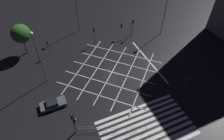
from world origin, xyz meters
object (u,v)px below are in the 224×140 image
traffic_light_median_north (94,33)px  traffic_light_nw_cross (48,45)px  street_lamp_west (36,48)px  waiting_car (53,104)px  traffic_light_ne_main (125,26)px  street_tree_near (21,34)px  traffic_light_sw_cross (73,120)px  street_lamp_east (167,2)px  traffic_light_ne_cross (133,25)px  traffic_light_se_main (183,83)px  traffic_light_sw_main (75,122)px

traffic_light_median_north → traffic_light_nw_cross: bearing=-89.4°
street_lamp_west → waiting_car: (0.01, -5.93, -6.90)m
traffic_light_ne_main → street_tree_near: 21.40m
waiting_car → traffic_light_nw_cross: bearing=81.2°
traffic_light_sw_cross → waiting_car: traffic_light_sw_cross is taller
traffic_light_median_north → street_lamp_east: 16.27m
traffic_light_ne_cross → traffic_light_se_main: size_ratio=1.09×
street_lamp_east → street_tree_near: size_ratio=1.57×
traffic_light_ne_main → street_lamp_east: bearing=163.5°
street_lamp_east → street_lamp_west: 27.45m
traffic_light_nw_cross → street_tree_near: size_ratio=0.56×
traffic_light_ne_main → street_tree_near: size_ratio=0.55×
traffic_light_median_north → traffic_light_sw_cross: bearing=-27.4°
traffic_light_sw_main → traffic_light_median_north: bearing=62.9°
traffic_light_sw_cross → street_tree_near: street_tree_near is taller
traffic_light_ne_main → street_lamp_west: size_ratio=0.34×
traffic_light_se_main → street_tree_near: street_tree_near is taller
waiting_car → traffic_light_se_main: bearing=-16.6°
traffic_light_ne_main → street_lamp_west: street_lamp_west is taller
street_tree_near → traffic_light_ne_main: bearing=-7.0°
street_lamp_west → street_tree_near: bearing=102.7°
traffic_light_ne_main → street_lamp_east: street_lamp_east is taller
traffic_light_nw_cross → street_lamp_east: street_lamp_east is taller
traffic_light_median_north → street_lamp_east: bearing=81.7°
street_lamp_west → traffic_light_ne_cross: bearing=17.2°
traffic_light_sw_cross → street_tree_near: size_ratio=0.68×
traffic_light_se_main → traffic_light_sw_cross: bearing=-0.3°
traffic_light_median_north → street_tree_near: size_ratio=0.63×
street_lamp_west → traffic_light_se_main: bearing=-30.9°
traffic_light_ne_cross → traffic_light_sw_main: traffic_light_ne_cross is taller
traffic_light_sw_cross → traffic_light_nw_cross: (0.01, 18.51, -0.57)m
traffic_light_se_main → traffic_light_ne_main: size_ratio=1.08×
traffic_light_nw_cross → waiting_car: traffic_light_nw_cross is taller
traffic_light_nw_cross → traffic_light_median_north: 9.65m
traffic_light_se_main → traffic_light_sw_main: bearing=-0.4°
traffic_light_sw_main → traffic_light_ne_main: bearing=48.1°
traffic_light_sw_main → traffic_light_median_north: size_ratio=0.85×
traffic_light_sw_cross → traffic_light_nw_cross: 18.52m
traffic_light_sw_cross → street_lamp_east: size_ratio=0.43×
traffic_light_sw_cross → traffic_light_ne_cross: traffic_light_sw_cross is taller
traffic_light_se_main → street_lamp_east: bearing=-113.8°
traffic_light_median_north → street_lamp_west: bearing=-59.4°
traffic_light_ne_cross → street_tree_near: 22.97m
traffic_light_sw_cross → waiting_car: (-1.96, 5.80, -2.58)m
traffic_light_ne_cross → traffic_light_median_north: traffic_light_ne_cross is taller
traffic_light_se_main → waiting_car: bearing=-16.6°
traffic_light_sw_main → street_tree_near: 21.89m
traffic_light_sw_main → street_tree_near: size_ratio=0.54×
street_lamp_east → street_tree_near: bearing=170.3°
traffic_light_median_north → traffic_light_ne_main: bearing=91.2°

